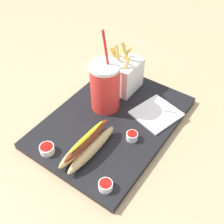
{
  "coord_description": "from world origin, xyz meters",
  "views": [
    {
      "loc": [
        -0.47,
        -0.33,
        0.61
      ],
      "look_at": [
        0.0,
        0.0,
        0.05
      ],
      "focal_mm": 45.54,
      "sensor_mm": 36.0,
      "label": 1
    }
  ],
  "objects_px": {
    "ketchup_cup_3": "(132,136)",
    "ketchup_cup_2": "(106,185)",
    "napkin_stack": "(156,114)",
    "hot_dog_1": "(88,145)",
    "soda_cup": "(105,87)",
    "fries_basket": "(124,74)",
    "ketchup_cup_1": "(47,149)"
  },
  "relations": [
    {
      "from": "ketchup_cup_3",
      "to": "ketchup_cup_2",
      "type": "bearing_deg",
      "value": -169.6
    },
    {
      "from": "napkin_stack",
      "to": "hot_dog_1",
      "type": "bearing_deg",
      "value": 160.21
    },
    {
      "from": "soda_cup",
      "to": "napkin_stack",
      "type": "relative_size",
      "value": 2.05
    },
    {
      "from": "fries_basket",
      "to": "ketchup_cup_2",
      "type": "xyz_separation_m",
      "value": [
        -0.33,
        -0.17,
        -0.04
      ]
    },
    {
      "from": "hot_dog_1",
      "to": "napkin_stack",
      "type": "distance_m",
      "value": 0.24
    },
    {
      "from": "fries_basket",
      "to": "ketchup_cup_3",
      "type": "xyz_separation_m",
      "value": [
        -0.17,
        -0.14,
        -0.04
      ]
    },
    {
      "from": "soda_cup",
      "to": "fries_basket",
      "type": "height_order",
      "value": "soda_cup"
    },
    {
      "from": "soda_cup",
      "to": "napkin_stack",
      "type": "bearing_deg",
      "value": -68.31
    },
    {
      "from": "ketchup_cup_1",
      "to": "napkin_stack",
      "type": "height_order",
      "value": "ketchup_cup_1"
    },
    {
      "from": "fries_basket",
      "to": "napkin_stack",
      "type": "distance_m",
      "value": 0.16
    },
    {
      "from": "hot_dog_1",
      "to": "ketchup_cup_3",
      "type": "height_order",
      "value": "hot_dog_1"
    },
    {
      "from": "fries_basket",
      "to": "ketchup_cup_3",
      "type": "distance_m",
      "value": 0.22
    },
    {
      "from": "soda_cup",
      "to": "ketchup_cup_3",
      "type": "height_order",
      "value": "soda_cup"
    },
    {
      "from": "ketchup_cup_1",
      "to": "ketchup_cup_3",
      "type": "xyz_separation_m",
      "value": [
        0.16,
        -0.16,
        0.0
      ]
    },
    {
      "from": "soda_cup",
      "to": "ketchup_cup_3",
      "type": "relative_size",
      "value": 7.87
    },
    {
      "from": "ketchup_cup_2",
      "to": "ketchup_cup_3",
      "type": "bearing_deg",
      "value": 10.4
    },
    {
      "from": "ketchup_cup_2",
      "to": "ketchup_cup_3",
      "type": "distance_m",
      "value": 0.16
    },
    {
      "from": "hot_dog_1",
      "to": "ketchup_cup_3",
      "type": "relative_size",
      "value": 5.8
    },
    {
      "from": "hot_dog_1",
      "to": "ketchup_cup_2",
      "type": "height_order",
      "value": "hot_dog_1"
    },
    {
      "from": "hot_dog_1",
      "to": "napkin_stack",
      "type": "xyz_separation_m",
      "value": [
        0.22,
        -0.08,
        -0.02
      ]
    },
    {
      "from": "soda_cup",
      "to": "hot_dog_1",
      "type": "distance_m",
      "value": 0.18
    },
    {
      "from": "ketchup_cup_1",
      "to": "napkin_stack",
      "type": "bearing_deg",
      "value": -30.14
    },
    {
      "from": "hot_dog_1",
      "to": "ketchup_cup_1",
      "type": "height_order",
      "value": "hot_dog_1"
    },
    {
      "from": "ketchup_cup_1",
      "to": "fries_basket",
      "type": "bearing_deg",
      "value": -2.85
    },
    {
      "from": "ketchup_cup_2",
      "to": "napkin_stack",
      "type": "height_order",
      "value": "ketchup_cup_2"
    },
    {
      "from": "ketchup_cup_1",
      "to": "hot_dog_1",
      "type": "bearing_deg",
      "value": -53.55
    },
    {
      "from": "fries_basket",
      "to": "napkin_stack",
      "type": "bearing_deg",
      "value": -108.18
    },
    {
      "from": "fries_basket",
      "to": "napkin_stack",
      "type": "relative_size",
      "value": 1.38
    },
    {
      "from": "hot_dog_1",
      "to": "ketchup_cup_1",
      "type": "relative_size",
      "value": 4.73
    },
    {
      "from": "ketchup_cup_3",
      "to": "hot_dog_1",
      "type": "bearing_deg",
      "value": 144.55
    },
    {
      "from": "ketchup_cup_2",
      "to": "hot_dog_1",
      "type": "bearing_deg",
      "value": 58.5
    },
    {
      "from": "ketchup_cup_3",
      "to": "napkin_stack",
      "type": "relative_size",
      "value": 0.26
    }
  ]
}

